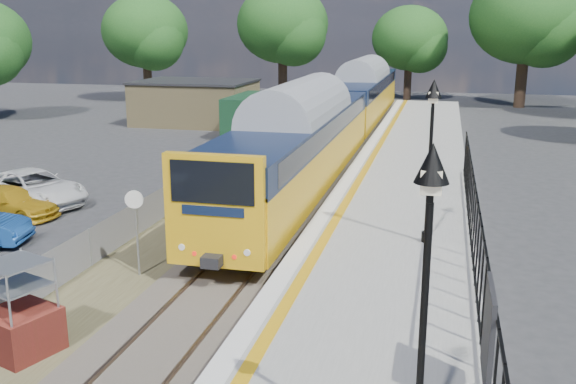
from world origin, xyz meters
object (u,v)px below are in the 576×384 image
(train, at_px, (341,111))
(car_white, at_px, (33,188))
(victorian_lamp_south, at_px, (428,237))
(speed_sign, at_px, (136,220))
(victorian_lamp_north, at_px, (432,124))
(car_yellow, at_px, (10,202))
(brick_plinth, at_px, (19,310))

(train, height_order, car_white, train)
(victorian_lamp_south, bearing_deg, train, 101.30)
(victorian_lamp_south, height_order, speed_sign, victorian_lamp_south)
(train, bearing_deg, victorian_lamp_north, -73.17)
(victorian_lamp_north, relative_size, speed_sign, 1.81)
(speed_sign, bearing_deg, car_white, 123.19)
(victorian_lamp_south, relative_size, victorian_lamp_north, 1.00)
(speed_sign, xyz_separation_m, car_white, (-7.57, 6.09, -1.02))
(victorian_lamp_north, relative_size, train, 0.11)
(victorian_lamp_north, bearing_deg, car_white, 166.39)
(victorian_lamp_north, height_order, speed_sign, victorian_lamp_north)
(train, bearing_deg, car_yellow, -122.33)
(victorian_lamp_north, distance_m, car_yellow, 15.71)
(car_yellow, height_order, car_white, car_white)
(victorian_lamp_north, xyz_separation_m, train, (-5.30, 17.52, -1.96))
(speed_sign, distance_m, car_white, 9.77)
(brick_plinth, xyz_separation_m, car_white, (-7.15, 10.72, -0.35))
(train, xyz_separation_m, car_yellow, (-9.83, -15.54, -1.78))
(speed_sign, relative_size, car_yellow, 0.66)
(train, distance_m, car_yellow, 18.47)
(train, xyz_separation_m, speed_sign, (-2.50, -19.88, -0.64))
(car_yellow, bearing_deg, car_white, 15.43)
(victorian_lamp_north, height_order, car_white, victorian_lamp_north)
(car_white, bearing_deg, speed_sign, -108.28)
(victorian_lamp_north, xyz_separation_m, car_yellow, (-15.13, 1.98, -3.74))
(victorian_lamp_north, distance_m, train, 18.41)
(car_yellow, distance_m, car_white, 1.76)
(train, relative_size, speed_sign, 16.09)
(brick_plinth, xyz_separation_m, speed_sign, (0.42, 4.63, 0.67))
(train, height_order, brick_plinth, train)
(speed_sign, bearing_deg, train, 64.84)
(victorian_lamp_north, xyz_separation_m, speed_sign, (-7.80, -2.37, -2.60))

